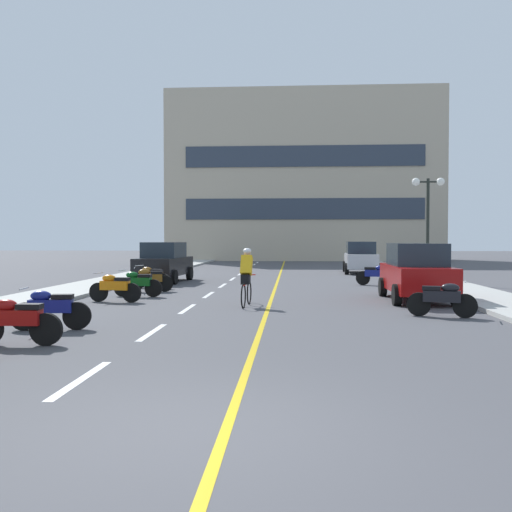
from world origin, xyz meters
TOP-DOWN VIEW (x-y plane):
  - ground_plane at (0.00, 21.00)m, footprint 140.00×140.00m
  - curb_left at (-7.20, 24.00)m, footprint 2.40×72.00m
  - curb_right at (7.20, 24.00)m, footprint 2.40×72.00m
  - lane_dash_0 at (-2.00, 2.00)m, footprint 0.14×2.20m
  - lane_dash_1 at (-2.00, 6.00)m, footprint 0.14×2.20m
  - lane_dash_2 at (-2.00, 10.00)m, footprint 0.14×2.20m
  - lane_dash_3 at (-2.00, 14.00)m, footprint 0.14×2.20m
  - lane_dash_4 at (-2.00, 18.00)m, footprint 0.14×2.20m
  - lane_dash_5 at (-2.00, 22.00)m, footprint 0.14×2.20m
  - lane_dash_6 at (-2.00, 26.00)m, footprint 0.14×2.20m
  - lane_dash_7 at (-2.00, 30.00)m, footprint 0.14×2.20m
  - lane_dash_8 at (-2.00, 34.00)m, footprint 0.14×2.20m
  - lane_dash_9 at (-2.00, 38.00)m, footprint 0.14×2.20m
  - lane_dash_10 at (-2.00, 42.00)m, footprint 0.14×2.20m
  - lane_dash_11 at (-2.00, 46.00)m, footprint 0.14×2.20m
  - centre_line_yellow at (0.25, 24.00)m, footprint 0.12×66.00m
  - office_building at (1.96, 48.73)m, footprint 25.25×7.58m
  - street_lamp_mid at (7.07, 20.50)m, footprint 1.46×0.36m
  - parked_car_near at (4.86, 12.55)m, footprint 1.96×4.22m
  - parked_car_mid at (-4.92, 19.88)m, footprint 2.13×4.30m
  - parked_car_far at (4.88, 27.26)m, footprint 2.09×4.28m
  - motorcycle_1 at (-4.13, 4.38)m, footprint 1.70×0.60m
  - motorcycle_2 at (-4.25, 6.13)m, footprint 1.70×0.60m
  - motorcycle_3 at (4.68, 8.76)m, footprint 1.66×0.73m
  - motorcycle_4 at (-4.57, 11.55)m, footprint 1.70×0.60m
  - motorcycle_5 at (-4.30, 13.19)m, footprint 1.70×0.60m
  - motorcycle_6 at (-4.34, 14.95)m, footprint 1.67×0.68m
  - motorcycle_7 at (-4.66, 16.45)m, footprint 1.66×0.75m
  - motorcycle_8 at (4.47, 18.48)m, footprint 1.64×0.79m
  - cyclist_rider at (-0.41, 10.82)m, footprint 0.42×1.77m

SIDE VIEW (x-z plane):
  - ground_plane at x=0.00m, z-range 0.00..0.00m
  - lane_dash_0 at x=-2.00m, z-range 0.00..0.01m
  - lane_dash_1 at x=-2.00m, z-range 0.00..0.01m
  - lane_dash_2 at x=-2.00m, z-range 0.00..0.01m
  - lane_dash_3 at x=-2.00m, z-range 0.00..0.01m
  - lane_dash_4 at x=-2.00m, z-range 0.00..0.01m
  - lane_dash_5 at x=-2.00m, z-range 0.00..0.01m
  - lane_dash_6 at x=-2.00m, z-range 0.00..0.01m
  - lane_dash_7 at x=-2.00m, z-range 0.00..0.01m
  - lane_dash_8 at x=-2.00m, z-range 0.00..0.01m
  - lane_dash_9 at x=-2.00m, z-range 0.00..0.01m
  - lane_dash_10 at x=-2.00m, z-range 0.00..0.01m
  - lane_dash_11 at x=-2.00m, z-range 0.00..0.01m
  - centre_line_yellow at x=0.25m, z-range 0.00..0.01m
  - curb_left at x=-7.20m, z-range 0.00..0.12m
  - curb_right at x=7.20m, z-range 0.00..0.12m
  - motorcycle_1 at x=-4.13m, z-range 0.01..0.93m
  - motorcycle_2 at x=-4.25m, z-range 0.01..0.93m
  - motorcycle_3 at x=4.68m, z-range 0.01..0.93m
  - motorcycle_4 at x=-4.57m, z-range 0.01..0.93m
  - motorcycle_5 at x=-4.30m, z-range 0.01..0.93m
  - motorcycle_6 at x=-4.34m, z-range 0.01..0.93m
  - motorcycle_7 at x=-4.66m, z-range 0.01..0.93m
  - motorcycle_8 at x=4.47m, z-range 0.01..0.93m
  - cyclist_rider at x=-0.41m, z-range 0.03..1.74m
  - parked_car_near at x=4.86m, z-range 0.01..1.83m
  - parked_car_mid at x=-4.92m, z-range 0.01..1.83m
  - parked_car_far at x=4.88m, z-range 0.01..1.83m
  - street_lamp_mid at x=7.07m, z-range 1.24..5.85m
  - office_building at x=1.96m, z-range 0.00..15.58m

